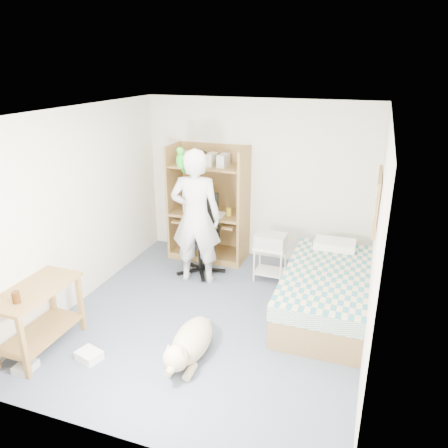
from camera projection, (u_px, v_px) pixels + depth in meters
name	position (u px, v px, depth m)	size (l,w,h in m)	color
floor	(212.00, 317.00, 5.44)	(4.00, 4.00, 0.00)	#4E5669
wall_back	(257.00, 181.00, 6.77)	(3.60, 0.02, 2.50)	white
wall_right	(376.00, 244.00, 4.44)	(0.02, 4.00, 2.50)	white
wall_left	(79.00, 207.00, 5.56)	(0.02, 4.00, 2.50)	white
ceiling	(210.00, 112.00, 4.57)	(3.60, 4.00, 0.02)	white
computer_hutch	(209.00, 208.00, 6.91)	(1.20, 0.63, 1.80)	brown
bed	(326.00, 291.00, 5.48)	(1.02, 2.02, 0.66)	brown
side_desk	(38.00, 309.00, 4.69)	(0.50, 1.00, 0.75)	olive
corkboard	(377.00, 200.00, 5.18)	(0.04, 0.94, 0.66)	#906440
office_chair	(201.00, 245.00, 6.54)	(0.65, 0.65, 1.16)	black
person	(196.00, 217.00, 6.05)	(0.70, 0.46, 1.93)	silver
parrot	(181.00, 159.00, 5.84)	(0.14, 0.25, 0.39)	#199415
dog	(190.00, 343.00, 4.64)	(0.40, 1.16, 0.44)	tan
printer_cart	(270.00, 258.00, 6.26)	(0.45, 0.36, 0.53)	silver
printer	(271.00, 240.00, 6.17)	(0.42, 0.32, 0.18)	#AFAFAA
crt_monitor	(199.00, 198.00, 6.92)	(0.44, 0.46, 0.38)	beige
keyboard	(209.00, 220.00, 6.81)	(0.45, 0.16, 0.03)	beige
pencil_cup	(229.00, 212.00, 6.72)	(0.08, 0.08, 0.12)	yellow
drink_glass	(16.00, 297.00, 4.31)	(0.08, 0.08, 0.12)	#3F1F0A
floor_box_a	(89.00, 356.00, 4.66)	(0.25, 0.20, 0.10)	white
floor_box_b	(26.00, 367.00, 4.50)	(0.18, 0.22, 0.08)	#BBBBB6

